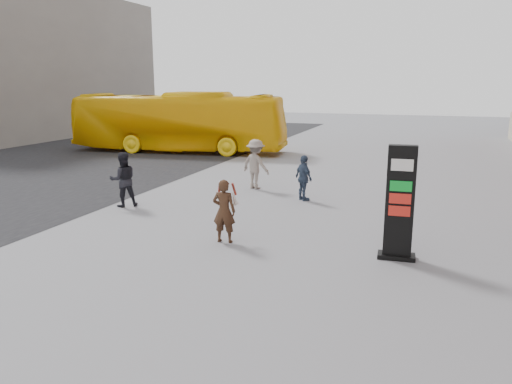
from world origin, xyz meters
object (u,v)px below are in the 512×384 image
(info_pylon, at_px, (400,203))
(pedestrian_a, at_px, (123,180))
(bus, at_px, (179,122))
(pedestrian_c, at_px, (304,178))
(pedestrian_b, at_px, (256,164))
(woman, at_px, (224,210))

(info_pylon, relative_size, pedestrian_a, 1.48)
(bus, height_order, pedestrian_c, bus)
(pedestrian_b, relative_size, pedestrian_c, 1.20)
(info_pylon, distance_m, bus, 18.73)
(woman, bearing_deg, pedestrian_a, -31.76)
(bus, relative_size, pedestrian_b, 6.51)
(pedestrian_c, bearing_deg, pedestrian_a, 71.09)
(pedestrian_b, bearing_deg, pedestrian_a, 73.94)
(bus, bearing_deg, pedestrian_a, -166.78)
(info_pylon, relative_size, woman, 1.62)
(pedestrian_b, bearing_deg, info_pylon, 154.42)
(pedestrian_c, bearing_deg, bus, -0.16)
(woman, bearing_deg, pedestrian_b, -82.36)
(pedestrian_b, xyz_separation_m, pedestrian_c, (2.13, -1.22, -0.15))
(pedestrian_a, xyz_separation_m, pedestrian_c, (5.14, 2.69, -0.11))
(bus, height_order, pedestrian_a, bus)
(info_pylon, xyz_separation_m, pedestrian_b, (-5.48, 5.90, -0.37))
(woman, xyz_separation_m, pedestrian_c, (0.75, 4.90, -0.05))
(info_pylon, bearing_deg, bus, 129.25)
(pedestrian_a, bearing_deg, pedestrian_c, 165.30)
(woman, bearing_deg, pedestrian_c, -103.75)
(info_pylon, height_order, bus, bus)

